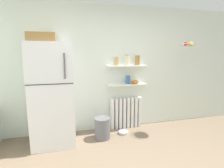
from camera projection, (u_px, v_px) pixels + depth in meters
back_wall at (113, 69)px, 3.67m from camera, size 7.04×0.10×2.60m
refrigerator at (52, 93)px, 3.05m from camera, size 0.72×0.73×1.94m
radiator at (126, 113)px, 3.77m from camera, size 0.69×0.12×0.67m
wall_shelf_lower at (127, 84)px, 3.64m from camera, size 0.83×0.22×0.02m
wall_shelf_upper at (127, 66)px, 3.57m from camera, size 0.83×0.22×0.02m
storage_jar_0 at (116, 61)px, 3.50m from camera, size 0.09×0.09×0.18m
storage_jar_1 at (127, 60)px, 3.55m from camera, size 0.10×0.10×0.22m
storage_jar_2 at (137, 60)px, 3.61m from camera, size 0.10×0.10×0.21m
vase at (128, 80)px, 3.63m from camera, size 0.09×0.09×0.17m
shelf_bowl at (135, 82)px, 3.68m from camera, size 0.16×0.16×0.07m
trash_bin at (102, 128)px, 3.31m from camera, size 0.30×0.30×0.41m
pet_food_bowl at (123, 132)px, 3.52m from camera, size 0.20×0.20×0.05m
hanging_fruit_basket at (188, 44)px, 3.40m from camera, size 0.34×0.34×0.09m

